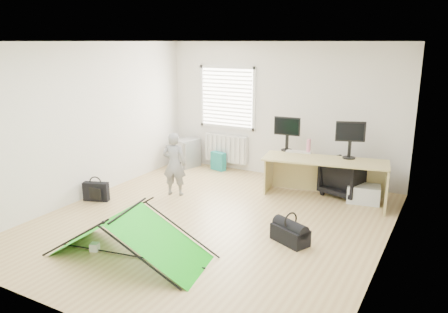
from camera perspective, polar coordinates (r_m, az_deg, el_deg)
The scene contains 18 objects.
ground at distance 6.83m, azimuth -1.64°, elevation -8.49°, with size 5.50×5.50×0.00m, color tan.
back_wall at distance 8.85m, azimuth 7.42°, elevation 5.93°, with size 5.00×0.02×2.70m, color silver.
window at distance 9.29m, azimuth 0.42°, elevation 7.72°, with size 1.20×0.06×1.20m, color silver.
radiator at distance 9.45m, azimuth 0.29°, elevation 1.06°, with size 1.00×0.12×0.60m, color silver.
desk at distance 7.84m, azimuth 12.91°, elevation -2.93°, with size 2.12×0.67×0.72m, color tan.
filing_cabinet at distance 9.67m, azimuth -4.95°, elevation 0.47°, with size 0.40×0.53×0.62m, color #96989B.
monitor_left at distance 8.19m, azimuth 8.24°, elevation 2.36°, with size 0.49×0.11×0.47m, color black.
monitor_right at distance 7.87m, azimuth 16.10°, elevation 1.47°, with size 0.50×0.11×0.48m, color black.
keyboard at distance 8.13m, azimuth 9.75°, elevation 0.61°, with size 0.47×0.16×0.02m, color beige.
thermos at distance 8.09m, azimuth 10.99°, elevation 1.36°, with size 0.07×0.07×0.26m, color pink.
office_chair at distance 8.13m, azimuth 15.57°, elevation -2.68°, with size 0.71×0.73×0.66m, color black.
person at distance 7.85m, azimuth -6.52°, elevation -0.99°, with size 0.42×0.28×1.15m, color gray.
kite at distance 5.79m, azimuth -12.26°, elevation -9.84°, with size 2.07×0.90×0.64m, color #11B812, non-canonical shape.
storage_crate at distance 7.93m, azimuth 17.77°, elevation -4.66°, with size 0.54×0.38×0.30m, color silver.
tote_bag at distance 9.41m, azimuth -0.75°, elevation -0.61°, with size 0.33×0.14×0.39m, color #1D7F7B.
laptop_bag at distance 7.94m, azimuth -16.37°, elevation -4.42°, with size 0.44×0.13×0.33m, color black.
white_box at distance 6.17m, azimuth -16.55°, elevation -11.26°, with size 0.11×0.11×0.11m, color silver.
duffel_bag at distance 6.19m, azimuth 8.62°, elevation -10.06°, with size 0.53×0.27×0.23m, color black.
Camera 1 is at (3.20, -5.39, 2.71)m, focal length 35.00 mm.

